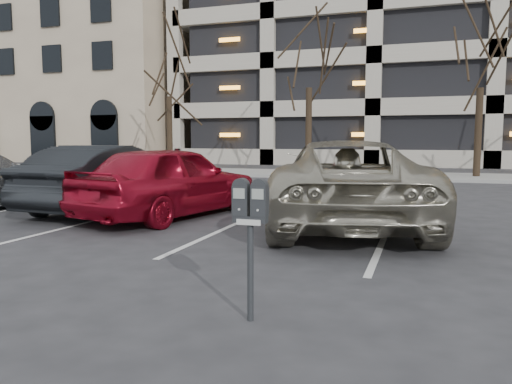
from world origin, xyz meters
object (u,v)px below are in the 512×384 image
Objects in this scene: suv_silver at (344,183)px; parking_meter at (250,215)px; car_dark at (108,178)px; tree_a at (168,50)px; tree_b at (310,33)px; car_red at (171,181)px; tree_c at (483,31)px.

parking_meter is at bearing 76.23° from suv_silver.
car_dark is (-5.39, 0.25, -0.06)m from suv_silver.
car_dark reaches higher than parking_meter.
tree_a is 1.83× the size of car_dark.
tree_b is 6.94× the size of parking_meter.
car_red is 0.99× the size of car_dark.
tree_c is at bearing -105.46° from car_red.
car_dark is (5.18, -12.48, -5.21)m from tree_a.
tree_a is at bearing -63.95° from suv_silver.
tree_b is 1.93× the size of car_dark.
parking_meter is 5.29m from suv_silver.
tree_b reaches higher than car_dark.
car_dark is at bearing -67.45° from tree_a.
tree_c is (7.00, 0.00, -0.37)m from tree_b.
tree_a is 7.01m from tree_b.
suv_silver reaches higher than car_red.
parking_meter is 7.72m from car_dark.
suv_silver is at bearing -50.30° from tree_a.
parking_meter is 0.28× the size of car_dark.
suv_silver is (-3.43, -12.73, -5.09)m from tree_c.
tree_c reaches higher than suv_silver.
parking_meter is at bearing -78.83° from tree_b.
tree_c is 15.54m from car_red.
tree_a is 1.85× the size of car_red.
tree_a is at bearing 180.00° from tree_c.
tree_b is 19.11m from parking_meter.
tree_a is 14.00m from tree_c.
car_red is at bearing 169.23° from car_dark.
car_dark is at bearing -98.28° from tree_b.
tree_c is at bearing 0.00° from tree_b.
car_red is (0.02, -12.90, -5.51)m from tree_b.
car_dark is (-8.82, -12.48, -5.15)m from tree_c.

